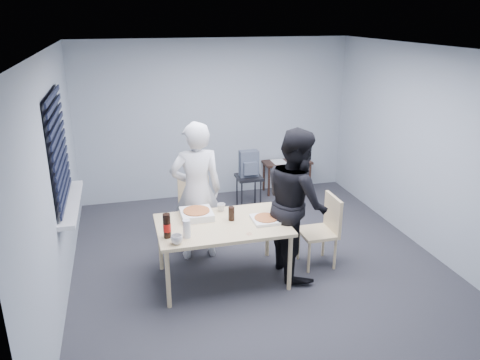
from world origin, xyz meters
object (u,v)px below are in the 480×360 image
object	(u,v)px
chair_right	(324,226)
soda_bottle	(167,226)
person_white	(197,192)
side_table	(287,166)
chair_far	(195,206)
mug_a	(177,239)
mug_b	(221,207)
dining_table	(222,228)
backpack	(249,164)
stool	(249,182)
person_black	(296,203)

from	to	relation	value
chair_right	soda_bottle	xyz separation A→B (m)	(-1.92, -0.24, 0.33)
person_white	side_table	xyz separation A→B (m)	(1.89, 1.89, -0.42)
chair_far	mug_a	xyz separation A→B (m)	(-0.42, -1.42, 0.25)
chair_right	soda_bottle	world-z (taller)	soda_bottle
mug_b	soda_bottle	size ratio (longest dim) A/B	0.37
side_table	dining_table	bearing A→B (deg)	-124.17
side_table	soda_bottle	xyz separation A→B (m)	(-2.35, -2.71, 0.38)
dining_table	mug_a	xyz separation A→B (m)	(-0.56, -0.36, 0.11)
mug_a	soda_bottle	xyz separation A→B (m)	(-0.08, 0.17, 0.08)
chair_far	backpack	world-z (taller)	backpack
person_white	stool	distance (m)	1.78
mug_a	soda_bottle	size ratio (longest dim) A/B	0.46
stool	backpack	bearing A→B (deg)	-90.00
person_black	side_table	bearing A→B (deg)	-18.10
side_table	chair_right	bearing A→B (deg)	-99.74
dining_table	mug_a	world-z (taller)	mug_a
side_table	backpack	world-z (taller)	backpack
side_table	soda_bottle	distance (m)	3.60
stool	chair_right	bearing A→B (deg)	-77.98
soda_bottle	person_white	bearing A→B (deg)	60.94
person_black	stool	bearing A→B (deg)	0.35
dining_table	side_table	world-z (taller)	dining_table
side_table	mug_a	size ratio (longest dim) A/B	6.71
dining_table	side_table	distance (m)	3.05
dining_table	mug_b	distance (m)	0.37
chair_far	mug_b	distance (m)	0.79
chair_far	mug_a	size ratio (longest dim) A/B	7.24
person_white	backpack	distance (m)	1.71
side_table	stool	world-z (taller)	side_table
stool	mug_b	world-z (taller)	mug_b
chair_far	chair_right	xyz separation A→B (m)	(1.43, -1.02, 0.00)
person_black	stool	world-z (taller)	person_black
chair_right	person_black	xyz separation A→B (m)	(-0.40, -0.05, 0.37)
stool	backpack	world-z (taller)	backpack
person_white	mug_a	size ratio (longest dim) A/B	14.39
side_table	soda_bottle	size ratio (longest dim) A/B	3.07
chair_right	backpack	size ratio (longest dim) A/B	2.15
dining_table	mug_b	bearing A→B (deg)	79.10
person_black	mug_b	xyz separation A→B (m)	(-0.82, 0.36, -0.12)
person_black	side_table	world-z (taller)	person_black
chair_right	side_table	xyz separation A→B (m)	(0.42, 2.47, -0.04)
chair_far	side_table	bearing A→B (deg)	38.18
person_white	person_black	world-z (taller)	same
mug_a	mug_b	world-z (taller)	mug_a
side_table	mug_b	distance (m)	2.74
person_white	soda_bottle	distance (m)	0.94
stool	soda_bottle	size ratio (longest dim) A/B	2.00
chair_far	person_black	world-z (taller)	person_black
side_table	stool	distance (m)	0.99
person_black	mug_b	bearing A→B (deg)	66.38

